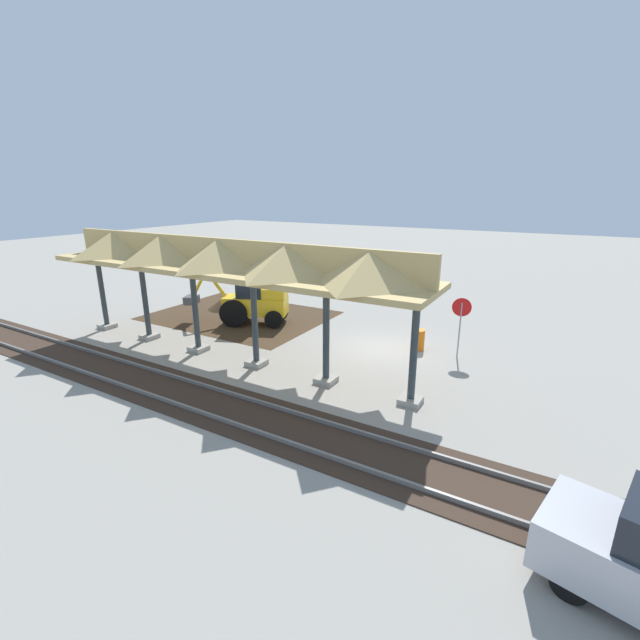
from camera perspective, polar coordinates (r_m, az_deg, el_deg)
The scene contains 8 objects.
ground_plane at distance 18.82m, azimuth 8.24°, elevation -3.92°, with size 120.00×120.00×0.00m, color gray.
dirt_work_zone at distance 24.00m, azimuth -10.61°, elevation 0.60°, with size 9.35×7.00×0.01m, color #42301E.
platform_canopy at distance 17.12m, azimuth -13.24°, elevation 8.13°, with size 16.99×3.20×4.90m.
rail_tracks at distance 12.93m, azimuth -4.57°, elevation -13.96°, with size 60.00×2.58×0.15m.
stop_sign at distance 18.17m, azimuth 18.29°, elevation 0.66°, with size 0.75×0.17×2.52m.
backhoe at distance 22.17m, azimuth -8.99°, elevation 2.69°, with size 5.32×3.16×2.82m.
dirt_mound at distance 25.57m, azimuth -12.48°, elevation 1.49°, with size 4.09×4.09×1.43m, color #42301E.
traffic_barrel at distance 18.98m, azimuth 12.93°, elevation -2.56°, with size 0.56×0.56×0.90m, color orange.
Camera 1 is at (-6.42, 16.39, 6.68)m, focal length 24.00 mm.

